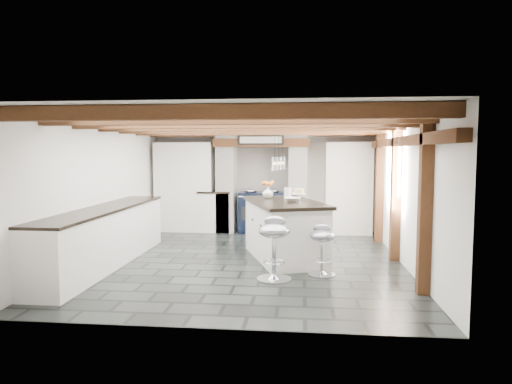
# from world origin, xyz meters

# --- Properties ---
(ground) EXTENTS (6.00, 6.00, 0.00)m
(ground) POSITION_xyz_m (0.00, 0.00, 0.00)
(ground) COLOR black
(ground) RESTS_ON ground
(room_shell) EXTENTS (6.00, 6.03, 6.00)m
(room_shell) POSITION_xyz_m (-0.61, 1.42, 1.07)
(room_shell) COLOR silver
(room_shell) RESTS_ON ground
(range_cooker) EXTENTS (1.00, 0.63, 0.99)m
(range_cooker) POSITION_xyz_m (0.00, 2.68, 0.47)
(range_cooker) COLOR black
(range_cooker) RESTS_ON ground
(kitchen_island) EXTENTS (1.60, 2.20, 1.30)m
(kitchen_island) POSITION_xyz_m (0.61, 0.16, 0.50)
(kitchen_island) COLOR white
(kitchen_island) RESTS_ON ground
(bar_stool_near) EXTENTS (0.40, 0.40, 0.75)m
(bar_stool_near) POSITION_xyz_m (1.19, -0.86, 0.46)
(bar_stool_near) COLOR silver
(bar_stool_near) RESTS_ON ground
(bar_stool_far) EXTENTS (0.49, 0.49, 0.90)m
(bar_stool_far) POSITION_xyz_m (0.52, -1.18, 0.56)
(bar_stool_far) COLOR silver
(bar_stool_far) RESTS_ON ground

